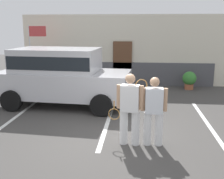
{
  "coord_description": "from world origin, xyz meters",
  "views": [
    {
      "loc": [
        0.62,
        -6.41,
        2.83
      ],
      "look_at": [
        -0.1,
        1.2,
        1.05
      ],
      "focal_mm": 44.18,
      "sensor_mm": 36.0,
      "label": 1
    }
  ],
  "objects_px": {
    "tennis_player_woman": "(154,110)",
    "potted_plant_by_porch": "(189,79)",
    "parked_suv": "(61,74)",
    "flag_pole": "(34,45)",
    "tennis_player_man": "(130,109)"
  },
  "relations": [
    {
      "from": "potted_plant_by_porch",
      "to": "parked_suv",
      "type": "bearing_deg",
      "value": -148.56
    },
    {
      "from": "tennis_player_woman",
      "to": "potted_plant_by_porch",
      "type": "xyz_separation_m",
      "value": [
        1.94,
        6.21,
        -0.42
      ]
    },
    {
      "from": "parked_suv",
      "to": "tennis_player_woman",
      "type": "bearing_deg",
      "value": -40.71
    },
    {
      "from": "parked_suv",
      "to": "flag_pole",
      "type": "xyz_separation_m",
      "value": [
        -2.0,
        2.77,
        0.84
      ]
    },
    {
      "from": "tennis_player_woman",
      "to": "potted_plant_by_porch",
      "type": "height_order",
      "value": "tennis_player_woman"
    },
    {
      "from": "potted_plant_by_porch",
      "to": "flag_pole",
      "type": "bearing_deg",
      "value": -177.47
    },
    {
      "from": "parked_suv",
      "to": "flag_pole",
      "type": "bearing_deg",
      "value": 130.41
    },
    {
      "from": "flag_pole",
      "to": "parked_suv",
      "type": "bearing_deg",
      "value": -54.13
    },
    {
      "from": "parked_suv",
      "to": "tennis_player_man",
      "type": "bearing_deg",
      "value": -46.55
    },
    {
      "from": "tennis_player_man",
      "to": "potted_plant_by_porch",
      "type": "xyz_separation_m",
      "value": [
        2.5,
        6.22,
        -0.45
      ]
    },
    {
      "from": "tennis_player_man",
      "to": "potted_plant_by_porch",
      "type": "bearing_deg",
      "value": -104.29
    },
    {
      "from": "flag_pole",
      "to": "tennis_player_woman",
      "type": "bearing_deg",
      "value": -49.13
    },
    {
      "from": "tennis_player_woman",
      "to": "flag_pole",
      "type": "distance_m",
      "value": 7.88
    },
    {
      "from": "tennis_player_woman",
      "to": "potted_plant_by_porch",
      "type": "bearing_deg",
      "value": -107.03
    },
    {
      "from": "parked_suv",
      "to": "tennis_player_woman",
      "type": "relative_size",
      "value": 2.84
    }
  ]
}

